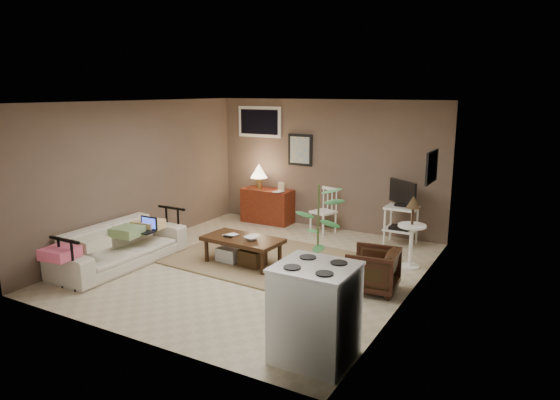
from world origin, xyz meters
The scene contains 20 objects.
floor centered at (0.00, 0.00, 0.00)m, with size 5.00×5.00×0.00m, color #C1B293.
art_back centered at (-0.55, 2.48, 1.45)m, with size 0.50×0.03×0.60m, color black.
art_right centered at (2.23, 1.05, 1.52)m, with size 0.03×0.60×0.45m, color black.
window centered at (-1.45, 2.48, 1.95)m, with size 0.96×0.03×0.60m, color white.
rug centered at (-0.15, 0.34, 0.01)m, with size 2.59×2.07×0.02m, color #88704F.
coffee_table centered at (-0.22, -0.03, 0.25)m, with size 1.21×0.67×0.45m.
sofa centered at (-1.80, -0.93, 0.41)m, with size 2.08×0.61×0.81m, color beige.
sofa_pillows centered at (-1.75, -1.17, 0.50)m, with size 0.40×1.98×0.14m, color beige, non-canonical shape.
sofa_end_rails centered at (-1.68, -0.93, 0.35)m, with size 0.56×2.08×0.70m, color black, non-canonical shape.
laptop centered at (-1.60, -0.57, 0.53)m, with size 0.32×0.23×0.22m.
red_console centered at (-1.17, 2.27, 0.40)m, with size 1.00×0.44×1.15m.
spindle_chair centered at (0.12, 2.14, 0.39)m, with size 0.48×0.48×0.83m.
tv_stand centered at (1.54, 2.12, 0.58)m, with size 0.55×0.44×1.10m.
side_table centered at (1.99, 1.08, 0.67)m, with size 0.40×0.40×1.08m.
armchair centered at (1.80, -0.02, 0.31)m, with size 0.61×0.57×0.62m, color black.
potted_plant centered at (1.43, -0.93, 0.83)m, with size 0.39×0.39×1.55m.
stove centered at (1.87, -1.91, 0.48)m, with size 0.74×0.69×0.96m.
bowl centered at (-0.04, -0.05, 0.52)m, with size 0.20×0.05×0.20m, color #321D0D.
book_table centered at (-0.50, 0.00, 0.53)m, with size 0.15×0.02×0.21m, color #321D0D.
book_console centered at (-0.90, 2.14, 0.77)m, with size 0.16×0.02×0.22m, color #321D0D.
Camera 1 is at (3.74, -5.93, 2.56)m, focal length 32.00 mm.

